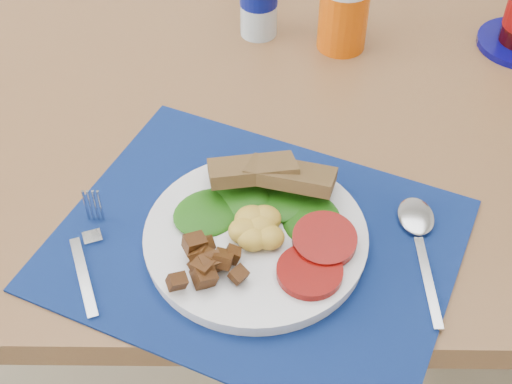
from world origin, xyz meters
TOP-DOWN VIEW (x-y plane):
  - table at (0.00, 0.20)m, footprint 1.40×0.90m
  - chair_far at (0.06, 0.80)m, footprint 0.44×0.43m
  - placemat at (-0.01, -0.10)m, footprint 0.59×0.54m
  - breakfast_plate at (-0.02, -0.11)m, footprint 0.27×0.27m
  - fork at (-0.22, -0.12)m, footprint 0.06×0.18m
  - spoon at (0.19, -0.09)m, footprint 0.05×0.20m
  - juice_glass at (0.12, 0.33)m, footprint 0.08×0.08m

SIDE VIEW (x-z plane):
  - chair_far at x=0.06m, z-range 0.02..1.04m
  - table at x=0.00m, z-range 0.29..1.04m
  - placemat at x=-0.01m, z-range 0.75..0.75m
  - fork at x=-0.22m, z-range 0.75..0.76m
  - spoon at x=0.19m, z-range 0.75..0.76m
  - breakfast_plate at x=-0.02m, z-range 0.74..0.81m
  - juice_glass at x=0.12m, z-range 0.75..0.86m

